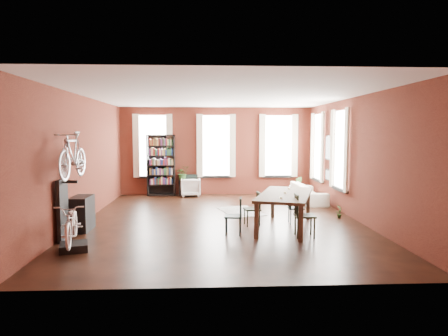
{
  "coord_description": "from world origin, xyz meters",
  "views": [
    {
      "loc": [
        -0.43,
        -10.18,
        2.26
      ],
      "look_at": [
        0.1,
        0.6,
        1.31
      ],
      "focal_mm": 32.0,
      "sensor_mm": 36.0,
      "label": 1
    }
  ],
  "objects": [
    {
      "name": "dining_chair_c",
      "position": [
        1.75,
        -1.72,
        0.47
      ],
      "size": [
        0.46,
        0.46,
        0.94
      ],
      "primitive_type": "cube",
      "rotation": [
        0.0,
        0.0,
        1.51
      ],
      "color": "#1F2E1B",
      "rests_on": "ground"
    },
    {
      "name": "bicycle_hung",
      "position": [
        -3.15,
        -1.8,
        2.13
      ],
      "size": [
        0.47,
        1.0,
        1.66
      ],
      "primitive_type": "imported",
      "color": "#A5A8AD",
      "rests_on": "bike_wall_rack"
    },
    {
      "name": "plant_on_stand",
      "position": [
        -1.22,
        4.31,
        0.75
      ],
      "size": [
        0.6,
        0.63,
        0.4
      ],
      "primitive_type": "imported",
      "rotation": [
        0.0,
        0.0,
        0.29
      ],
      "color": "#2B5020",
      "rests_on": "plant_stand"
    },
    {
      "name": "bicycle_floor",
      "position": [
        -2.97,
        -2.52,
        0.9
      ],
      "size": [
        0.67,
        0.88,
        1.51
      ],
      "primitive_type": "imported",
      "rotation": [
        0.0,
        0.0,
        0.2
      ],
      "color": "silver",
      "rests_on": "bike_trainer"
    },
    {
      "name": "dining_chair_b",
      "position": [
        0.73,
        -0.59,
        0.41
      ],
      "size": [
        0.42,
        0.42,
        0.81
      ],
      "primitive_type": "cube",
      "rotation": [
        0.0,
        0.0,
        -1.44
      ],
      "color": "black",
      "rests_on": "ground"
    },
    {
      "name": "bike_trainer",
      "position": [
        -2.95,
        -2.53,
        0.07
      ],
      "size": [
        0.63,
        0.63,
        0.15
      ],
      "primitive_type": "cube",
      "rotation": [
        0.0,
        0.0,
        0.29
      ],
      "color": "black",
      "rests_on": "ground"
    },
    {
      "name": "room",
      "position": [
        0.25,
        0.62,
        2.14
      ],
      "size": [
        9.0,
        9.04,
        3.22
      ],
      "color": "black",
      "rests_on": "ground"
    },
    {
      "name": "striped_rug",
      "position": [
        0.61,
        1.15,
        0.01
      ],
      "size": [
        1.38,
        1.79,
        0.01
      ],
      "primitive_type": "cube",
      "rotation": [
        0.0,
        0.0,
        0.27
      ],
      "color": "black",
      "rests_on": "ground"
    },
    {
      "name": "console_table",
      "position": [
        -3.28,
        -0.9,
        0.4
      ],
      "size": [
        0.4,
        0.8,
        0.8
      ],
      "primitive_type": "cube",
      "color": "black",
      "rests_on": "ground"
    },
    {
      "name": "bookshelf",
      "position": [
        -2.0,
        4.3,
        1.1
      ],
      "size": [
        1.0,
        0.32,
        2.2
      ],
      "primitive_type": "cube",
      "color": "black",
      "rests_on": "ground"
    },
    {
      "name": "cream_sofa",
      "position": [
        2.95,
        2.6,
        0.41
      ],
      "size": [
        0.61,
        2.08,
        0.81
      ],
      "primitive_type": "imported",
      "rotation": [
        0.0,
        0.0,
        1.57
      ],
      "color": "beige",
      "rests_on": "ground"
    },
    {
      "name": "bike_wall_rack",
      "position": [
        -3.4,
        -1.8,
        0.65
      ],
      "size": [
        0.16,
        0.6,
        1.3
      ],
      "primitive_type": "cube",
      "color": "black",
      "rests_on": "ground"
    },
    {
      "name": "white_armchair",
      "position": [
        -0.93,
        4.1,
        0.35
      ],
      "size": [
        0.72,
        0.68,
        0.71
      ],
      "primitive_type": "imported",
      "rotation": [
        0.0,
        0.0,
        3.19
      ],
      "color": "white",
      "rests_on": "ground"
    },
    {
      "name": "dining_table",
      "position": [
        1.48,
        -0.92,
        0.42
      ],
      "size": [
        1.83,
        2.67,
        0.83
      ],
      "primitive_type": "cube",
      "rotation": [
        0.0,
        0.0,
        -0.32
      ],
      "color": "brown",
      "rests_on": "ground"
    },
    {
      "name": "dining_chair_a",
      "position": [
        0.21,
        -1.44,
        0.41
      ],
      "size": [
        0.43,
        0.43,
        0.83
      ],
      "primitive_type": "cube",
      "rotation": [
        0.0,
        0.0,
        -1.7
      ],
      "color": "#163232",
      "rests_on": "ground"
    },
    {
      "name": "plant_stand",
      "position": [
        -1.23,
        4.3,
        0.28
      ],
      "size": [
        0.31,
        0.31,
        0.55
      ],
      "primitive_type": "cube",
      "rotation": [
        0.0,
        0.0,
        0.12
      ],
      "color": "black",
      "rests_on": "ground"
    },
    {
      "name": "plant_by_sofa",
      "position": [
        2.76,
        3.46,
        0.17
      ],
      "size": [
        0.47,
        0.78,
        0.34
      ],
      "primitive_type": "imported",
      "rotation": [
        0.0,
        0.0,
        0.06
      ],
      "color": "#2F5A24",
      "rests_on": "ground"
    },
    {
      "name": "dining_chair_d",
      "position": [
        1.85,
        -0.45,
        0.4
      ],
      "size": [
        0.39,
        0.39,
        0.8
      ],
      "primitive_type": "cube",
      "rotation": [
        0.0,
        0.0,
        1.52
      ],
      "color": "#183435",
      "rests_on": "ground"
    },
    {
      "name": "plant_small",
      "position": [
        3.15,
        0.13,
        0.07
      ],
      "size": [
        0.41,
        0.38,
        0.13
      ],
      "primitive_type": "imported",
      "rotation": [
        0.0,
        0.0,
        0.89
      ],
      "color": "#2F5622",
      "rests_on": "ground"
    }
  ]
}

